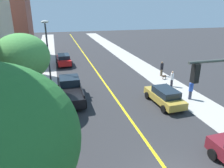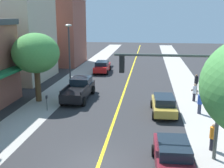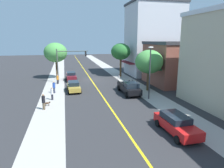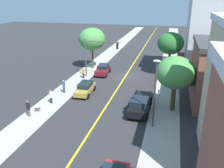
% 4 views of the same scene
% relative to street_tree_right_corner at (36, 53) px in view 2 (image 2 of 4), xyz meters
% --- Properties ---
extents(ground_plane, '(140.00, 140.00, 0.00)m').
position_rel_street_tree_right_corner_xyz_m(ground_plane, '(7.47, -10.41, -4.37)').
color(ground_plane, '#2D2D30').
extents(road_centerline_stripe, '(0.20, 126.00, 0.00)m').
position_rel_street_tree_right_corner_xyz_m(road_centerline_stripe, '(7.47, -10.41, -4.37)').
color(road_centerline_stripe, yellow).
rests_on(road_centerline_stripe, ground).
extents(pale_office_building, '(9.28, 9.07, 10.92)m').
position_rel_street_tree_right_corner_xyz_m(pale_office_building, '(-6.85, 8.52, 1.11)').
color(pale_office_building, beige).
rests_on(pale_office_building, ground).
extents(tan_rowhouse, '(12.09, 8.58, 10.60)m').
position_rel_street_tree_right_corner_xyz_m(tan_rowhouse, '(-6.85, 20.21, 0.94)').
color(tan_rowhouse, '#935142').
rests_on(tan_rowhouse, ground).
extents(street_tree_right_corner, '(4.16, 4.16, 6.18)m').
position_rel_street_tree_right_corner_xyz_m(street_tree_right_corner, '(0.00, 0.00, 0.00)').
color(street_tree_right_corner, brown).
rests_on(street_tree_right_corner, ground).
extents(parking_meter, '(0.12, 0.18, 1.28)m').
position_rel_street_tree_right_corner_xyz_m(parking_meter, '(1.72, -2.48, -3.52)').
color(parking_meter, '#4C4C51').
rests_on(parking_meter, ground).
extents(traffic_light_mast, '(5.58, 0.32, 6.03)m').
position_rel_street_tree_right_corner_xyz_m(traffic_light_mast, '(11.81, -8.99, -0.26)').
color(traffic_light_mast, '#474C47').
rests_on(traffic_light_mast, ground).
extents(street_lamp, '(0.70, 0.36, 6.80)m').
position_rel_street_tree_right_corner_xyz_m(street_lamp, '(1.78, 4.34, -0.20)').
color(street_lamp, '#38383D').
rests_on(street_lamp, ground).
extents(red_sedan_left_curb, '(2.10, 4.80, 1.57)m').
position_rel_street_tree_right_corner_xyz_m(red_sedan_left_curb, '(3.55, 13.94, -3.55)').
color(red_sedan_left_curb, red).
rests_on(red_sedan_left_curb, ground).
extents(gold_sedan_right_curb, '(2.07, 4.45, 1.49)m').
position_rel_street_tree_right_corner_xyz_m(gold_sedan_right_curb, '(11.18, -1.99, -3.59)').
color(gold_sedan_right_curb, '#B29338').
rests_on(gold_sedan_right_curb, ground).
extents(maroon_sedan_right_curb, '(2.06, 4.23, 1.60)m').
position_rel_street_tree_right_corner_xyz_m(maroon_sedan_right_curb, '(11.24, -10.47, -3.54)').
color(maroon_sedan_right_curb, maroon).
rests_on(maroon_sedan_right_curb, ground).
extents(black_pickup_truck, '(2.23, 5.88, 1.84)m').
position_rel_street_tree_right_corner_xyz_m(black_pickup_truck, '(3.49, 1.28, -3.45)').
color(black_pickup_truck, black).
rests_on(black_pickup_truck, ground).
extents(pedestrian_black_shirt, '(0.37, 0.37, 1.79)m').
position_rel_street_tree_right_corner_xyz_m(pedestrian_black_shirt, '(14.81, 5.42, -3.42)').
color(pedestrian_black_shirt, brown).
rests_on(pedestrian_black_shirt, ground).
extents(pedestrian_orange_shirt, '(0.38, 0.38, 1.65)m').
position_rel_street_tree_right_corner_xyz_m(pedestrian_orange_shirt, '(13.69, -7.95, -3.51)').
color(pedestrian_orange_shirt, black).
rests_on(pedestrian_orange_shirt, ground).
extents(pedestrian_white_shirt, '(0.33, 0.33, 1.66)m').
position_rel_street_tree_right_corner_xyz_m(pedestrian_white_shirt, '(14.10, 1.80, -3.49)').
color(pedestrian_white_shirt, black).
rests_on(pedestrian_white_shirt, ground).
extents(pedestrian_blue_shirt, '(0.37, 0.37, 1.77)m').
position_rel_street_tree_right_corner_xyz_m(pedestrian_blue_shirt, '(14.01, -1.61, -3.44)').
color(pedestrian_blue_shirt, '#33384C').
rests_on(pedestrian_blue_shirt, ground).
extents(small_dog, '(0.70, 0.36, 0.52)m').
position_rel_street_tree_right_corner_xyz_m(small_dog, '(14.52, 4.22, -4.03)').
color(small_dog, '#4C3828').
rests_on(small_dog, ground).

